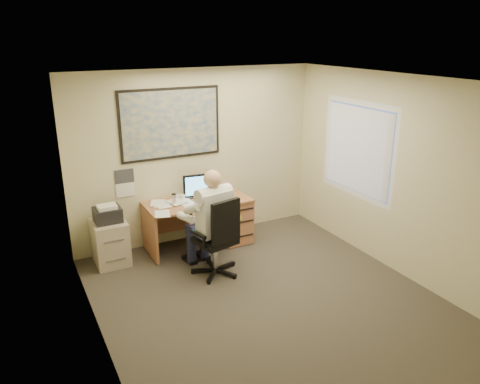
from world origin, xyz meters
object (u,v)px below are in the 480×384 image
desk (217,215)px  person (214,223)px  office_chair (216,253)px  filing_cabinet (110,238)px

desk → person: (-0.47, -0.91, 0.30)m
office_chair → person: size_ratio=0.76×
desk → filing_cabinet: (-1.68, 0.03, -0.06)m
filing_cabinet → office_chair: (1.20, -1.03, -0.05)m
desk → office_chair: 1.11m
filing_cabinet → person: bearing=-38.1°
desk → filing_cabinet: size_ratio=1.78×
filing_cabinet → person: person is taller
filing_cabinet → person: size_ratio=0.61×
office_chair → person: bearing=68.6°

